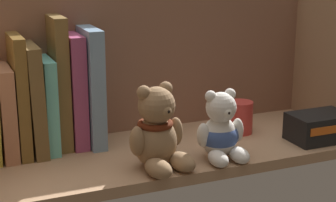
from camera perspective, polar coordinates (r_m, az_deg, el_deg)
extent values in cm
cube|color=#A87F5B|center=(106.51, 0.08, -5.35)|extent=(73.16, 25.68, 2.00)
cube|color=#895D46|center=(114.39, -2.55, 3.62)|extent=(75.56, 1.20, 30.65)
cube|color=#A87F5B|center=(121.47, 16.57, 3.69)|extent=(1.60, 28.08, 30.65)
cube|color=#B07452|center=(105.53, -16.30, -0.87)|extent=(2.59, 14.10, 16.63)
cube|color=brown|center=(105.11, -15.04, 0.68)|extent=(2.05, 13.73, 21.99)
cube|color=brown|center=(105.67, -13.67, 0.35)|extent=(2.83, 14.26, 20.24)
cube|color=#6BCDC1|center=(106.44, -12.28, -0.22)|extent=(2.16, 12.50, 17.43)
cube|color=brown|center=(105.97, -11.05, 1.85)|extent=(2.39, 9.52, 24.83)
cube|color=#A04370|center=(106.97, -9.54, 1.10)|extent=(2.72, 10.50, 21.38)
cube|color=#789BBB|center=(107.54, -7.99, 1.55)|extent=(2.79, 12.99, 22.47)
ellipsoid|color=#93704C|center=(96.40, -1.31, -4.18)|extent=(7.66, 7.03, 9.01)
sphere|color=#93704C|center=(93.99, -1.17, -0.45)|extent=(6.41, 6.41, 6.41)
sphere|color=#93704C|center=(92.43, -2.47, 0.86)|extent=(2.40, 2.40, 2.40)
sphere|color=#93704C|center=(94.96, -0.25, 1.28)|extent=(2.40, 2.40, 2.40)
sphere|color=#9B754E|center=(92.35, -0.34, -1.00)|extent=(2.40, 2.40, 2.40)
sphere|color=black|center=(91.69, -0.03, -1.08)|extent=(0.84, 0.84, 0.84)
ellipsoid|color=#93704C|center=(92.87, -0.98, -6.90)|extent=(4.97, 6.71, 3.20)
ellipsoid|color=#93704C|center=(95.66, 1.42, -6.20)|extent=(4.97, 6.71, 3.20)
ellipsoid|color=#93704C|center=(93.49, -3.17, -4.11)|extent=(3.16, 3.16, 5.20)
ellipsoid|color=#93704C|center=(97.98, 0.77, -3.14)|extent=(3.16, 3.16, 5.20)
torus|color=#5E2310|center=(95.34, -1.32, -2.34)|extent=(6.15, 6.15, 1.15)
ellipsoid|color=white|center=(101.07, 5.24, -3.68)|extent=(6.54, 6.00, 7.70)
sphere|color=white|center=(99.01, 5.43, -0.65)|extent=(5.47, 5.47, 5.47)
sphere|color=white|center=(97.88, 4.36, 0.48)|extent=(2.05, 2.05, 2.05)
sphere|color=white|center=(99.66, 6.32, 0.71)|extent=(2.05, 2.05, 2.05)
sphere|color=white|center=(97.48, 5.96, -1.13)|extent=(2.05, 2.05, 2.05)
sphere|color=black|center=(96.86, 6.17, -1.22)|extent=(0.72, 0.72, 0.72)
ellipsoid|color=white|center=(97.98, 5.12, -5.86)|extent=(3.10, 5.14, 2.74)
ellipsoid|color=white|center=(99.94, 7.27, -5.49)|extent=(3.10, 5.14, 2.74)
ellipsoid|color=white|center=(98.90, 3.59, -3.49)|extent=(2.23, 2.23, 4.45)
ellipsoid|color=white|center=(102.06, 7.07, -2.96)|extent=(2.23, 2.23, 4.45)
ellipsoid|color=#3E5695|center=(101.01, 5.24, -3.57)|extent=(7.08, 6.54, 5.39)
cylinder|color=#C63833|center=(114.70, 7.36, -1.66)|extent=(5.07, 5.07, 6.56)
cube|color=black|center=(113.64, 15.12, -2.56)|extent=(11.66, 7.70, 5.39)
cube|color=orange|center=(110.54, 16.38, -2.81)|extent=(9.91, 0.16, 1.51)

